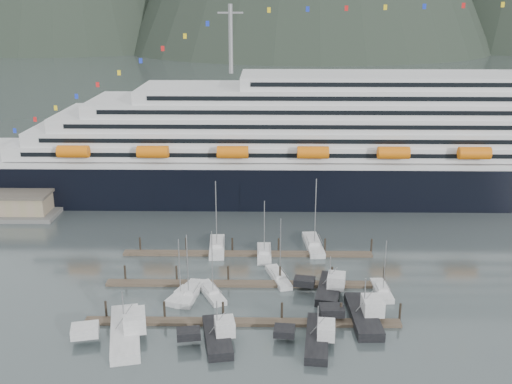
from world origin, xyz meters
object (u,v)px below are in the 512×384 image
at_px(sailboat_c, 190,294).
at_px(cruise_ship, 393,148).
at_px(trawler_c, 316,337).
at_px(trawler_d, 363,314).
at_px(sailboat_d, 278,277).
at_px(sailboat_h, 382,291).
at_px(trawler_a, 124,331).
at_px(sailboat_a, 183,294).
at_px(sailboat_e, 217,247).
at_px(sailboat_f, 264,254).
at_px(sailboat_g, 313,245).
at_px(trawler_b, 217,336).
at_px(trawler_e, 329,288).
at_px(sailboat_b, 211,293).

bearing_deg(sailboat_c, cruise_ship, -28.85).
bearing_deg(trawler_c, trawler_d, -44.20).
height_order(sailboat_d, trawler_c, sailboat_d).
distance_m(sailboat_h, trawler_a, 42.68).
xyz_separation_m(sailboat_a, sailboat_e, (4.05, 19.94, 0.05)).
bearing_deg(sailboat_f, trawler_a, 144.95).
height_order(sailboat_g, sailboat_h, sailboat_g).
distance_m(sailboat_c, sailboat_d, 16.15).
relative_size(sailboat_d, trawler_b, 1.07).
relative_size(sailboat_f, trawler_c, 0.94).
bearing_deg(trawler_e, sailboat_e, 59.25).
xyz_separation_m(sailboat_a, sailboat_d, (15.93, 6.68, -0.01)).
relative_size(sailboat_c, sailboat_g, 0.78).
relative_size(trawler_b, trawler_d, 0.86).
bearing_deg(sailboat_b, sailboat_a, 71.62).
distance_m(sailboat_b, sailboat_h, 28.57).
bearing_deg(trawler_d, trawler_e, 23.42).
height_order(sailboat_c, trawler_e, sailboat_c).
distance_m(sailboat_b, sailboat_f, 18.55).
xyz_separation_m(trawler_c, trawler_e, (3.30, 15.39, 0.08)).
distance_m(sailboat_h, trawler_c, 19.65).
xyz_separation_m(sailboat_h, trawler_b, (-26.53, -15.41, 0.51)).
relative_size(trawler_c, trawler_e, 1.09).
bearing_deg(sailboat_f, sailboat_a, 140.84).
relative_size(sailboat_b, sailboat_e, 0.81).
bearing_deg(sailboat_f, sailboat_g, -66.11).
bearing_deg(cruise_ship, trawler_a, -126.97).
height_order(sailboat_a, trawler_a, sailboat_a).
distance_m(sailboat_d, sailboat_f, 10.51).
relative_size(sailboat_g, trawler_b, 1.34).
xyz_separation_m(trawler_a, trawler_d, (35.46, 5.60, -0.03)).
xyz_separation_m(sailboat_g, trawler_d, (5.38, -28.66, 0.52)).
distance_m(sailboat_h, trawler_e, 8.95).
bearing_deg(sailboat_g, trawler_c, 171.69).
bearing_deg(sailboat_g, sailboat_h, -157.64).
bearing_deg(sailboat_b, trawler_e, -111.17).
height_order(sailboat_f, trawler_a, sailboat_f).
xyz_separation_m(cruise_ship, sailboat_b, (-40.57, -55.80, -11.64)).
distance_m(cruise_ship, trawler_c, 74.86).
xyz_separation_m(cruise_ship, trawler_d, (-16.65, -63.61, -11.08)).
height_order(sailboat_f, trawler_c, sailboat_f).
height_order(sailboat_c, sailboat_e, sailboat_e).
height_order(trawler_a, trawler_b, trawler_a).
height_order(trawler_b, trawler_c, trawler_b).
bearing_deg(trawler_a, cruise_ship, -49.81).
distance_m(cruise_ship, trawler_d, 66.68).
bearing_deg(sailboat_c, sailboat_b, -75.20).
bearing_deg(sailboat_c, sailboat_h, -77.91).
bearing_deg(cruise_ship, trawler_b, -118.86).
height_order(sailboat_a, trawler_b, sailboat_a).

